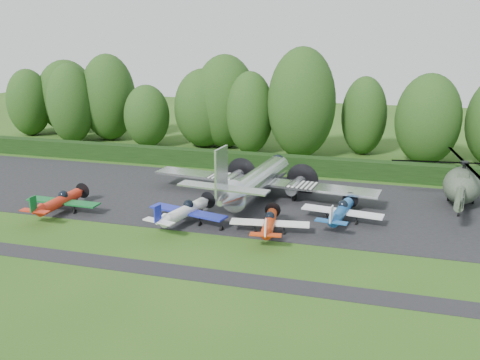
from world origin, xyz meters
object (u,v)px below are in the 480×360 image
(light_plane_red, at_px, (60,202))
(helicopter, at_px, (463,182))
(light_plane_orange, at_px, (269,223))
(transport_plane, at_px, (257,181))
(light_plane_blue, at_px, (341,211))
(light_plane_white, at_px, (184,211))

(light_plane_red, relative_size, helicopter, 0.48)
(light_plane_orange, height_order, helicopter, helicopter)
(transport_plane, distance_m, light_plane_red, 17.86)
(light_plane_red, bearing_deg, transport_plane, 24.60)
(light_plane_red, relative_size, light_plane_orange, 1.10)
(transport_plane, distance_m, light_plane_orange, 8.51)
(transport_plane, bearing_deg, light_plane_orange, -75.74)
(transport_plane, relative_size, light_plane_orange, 3.36)
(light_plane_blue, xyz_separation_m, helicopter, (10.19, 7.89, 1.14))
(light_plane_white, distance_m, light_plane_blue, 13.08)
(light_plane_white, distance_m, helicopter, 25.54)
(light_plane_blue, height_order, helicopter, helicopter)
(light_plane_red, xyz_separation_m, light_plane_blue, (24.13, 4.15, -0.01))
(light_plane_red, distance_m, helicopter, 36.39)
(light_plane_orange, bearing_deg, light_plane_red, -172.18)
(light_plane_orange, relative_size, light_plane_blue, 0.92)
(light_plane_white, xyz_separation_m, light_plane_orange, (7.33, -0.37, -0.13))
(transport_plane, xyz_separation_m, light_plane_red, (-15.94, -7.99, -0.88))
(light_plane_white, height_order, light_plane_orange, light_plane_white)
(transport_plane, bearing_deg, light_plane_red, -159.75)
(transport_plane, height_order, helicopter, transport_plane)
(light_plane_white, bearing_deg, light_plane_orange, -16.89)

